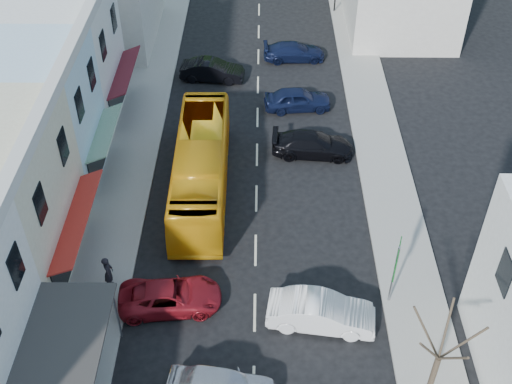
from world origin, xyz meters
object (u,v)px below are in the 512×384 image
Objects in this scene: bus at (201,168)px; car_red at (170,296)px; pedestrian_left at (109,274)px; street_tree at (438,358)px; car_white at (321,314)px; direction_sign at (394,276)px.

bus is 2.52× the size of car_red.
street_tree reaches higher than pedestrian_left.
pedestrian_left is at bearing -118.36° from bus.
pedestrian_left reaches higher than car_red.
bus is 11.19m from car_white.
car_red is 2.71× the size of pedestrian_left.
car_white is 10.11m from pedestrian_left.
pedestrian_left is at bearing 65.18° from car_red.
bus is at bearing -11.18° from car_red.
bus is at bearing 126.70° from street_tree.
bus is at bearing 40.37° from car_white.
direction_sign is (10.21, 0.33, 1.13)m from car_red.
bus is 2.64× the size of car_white.
pedestrian_left is at bearing 85.94° from car_white.
car_white is 2.59× the size of pedestrian_left.
direction_sign is at bearing -93.49° from car_red.
car_white is (6.05, -9.37, -0.85)m from bus.
street_tree reaches higher than bus.
bus is 16.85m from street_tree.
pedestrian_left is 0.26× the size of street_tree.
street_tree is at bearing -54.00° from bus.
direction_sign reaches higher than bus.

